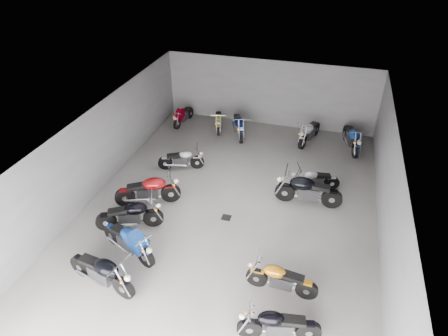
% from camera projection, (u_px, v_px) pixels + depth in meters
% --- Properties ---
extents(ground, '(14.00, 14.00, 0.00)m').
position_uv_depth(ground, '(230.00, 209.00, 14.14)').
color(ground, '#A09D97').
rests_on(ground, ground).
extents(wall_back, '(10.00, 0.10, 3.20)m').
position_uv_depth(wall_back, '(269.00, 93.00, 18.92)').
color(wall_back, gray).
rests_on(wall_back, ground).
extents(wall_left, '(0.10, 14.00, 3.20)m').
position_uv_depth(wall_left, '(98.00, 150.00, 14.44)').
color(wall_left, gray).
rests_on(wall_left, ground).
extents(wall_right, '(0.10, 14.00, 3.20)m').
position_uv_depth(wall_right, '(389.00, 196.00, 12.11)').
color(wall_right, gray).
rests_on(wall_right, ground).
extents(ceiling, '(10.00, 14.00, 0.04)m').
position_uv_depth(ceiling, '(231.00, 128.00, 12.39)').
color(ceiling, '#232326').
rests_on(ceiling, wall_back).
extents(drain_grate, '(0.32, 0.32, 0.01)m').
position_uv_depth(drain_grate, '(226.00, 217.00, 13.74)').
color(drain_grate, black).
rests_on(drain_grate, ground).
extents(motorcycle_left_a, '(2.27, 0.71, 1.01)m').
position_uv_depth(motorcycle_left_a, '(102.00, 272.00, 10.96)').
color(motorcycle_left_a, black).
rests_on(motorcycle_left_a, ground).
extents(motorcycle_left_b, '(2.10, 1.01, 0.98)m').
position_uv_depth(motorcycle_left_b, '(129.00, 241.00, 12.01)').
color(motorcycle_left_b, black).
rests_on(motorcycle_left_b, ground).
extents(motorcycle_left_c, '(2.08, 1.02, 0.97)m').
position_uv_depth(motorcycle_left_c, '(130.00, 215.00, 13.03)').
color(motorcycle_left_c, black).
rests_on(motorcycle_left_c, ground).
extents(motorcycle_left_d, '(2.18, 1.12, 1.03)m').
position_uv_depth(motorcycle_left_d, '(148.00, 191.00, 14.12)').
color(motorcycle_left_d, black).
rests_on(motorcycle_left_d, ground).
extents(motorcycle_left_f, '(1.81, 0.73, 0.82)m').
position_uv_depth(motorcycle_left_f, '(182.00, 159.00, 16.11)').
color(motorcycle_left_f, black).
rests_on(motorcycle_left_f, ground).
extents(motorcycle_right_a, '(2.04, 0.63, 0.91)m').
position_uv_depth(motorcycle_right_a, '(278.00, 325.00, 9.62)').
color(motorcycle_right_a, black).
rests_on(motorcycle_right_a, ground).
extents(motorcycle_right_b, '(2.00, 0.41, 0.88)m').
position_uv_depth(motorcycle_right_b, '(281.00, 279.00, 10.84)').
color(motorcycle_right_b, black).
rests_on(motorcycle_right_b, ground).
extents(motorcycle_right_e, '(2.39, 0.49, 1.05)m').
position_uv_depth(motorcycle_right_e, '(308.00, 190.00, 14.10)').
color(motorcycle_right_e, black).
rests_on(motorcycle_right_e, ground).
extents(motorcycle_right_f, '(1.81, 0.68, 0.82)m').
position_uv_depth(motorcycle_right_f, '(315.00, 180.00, 14.89)').
color(motorcycle_right_f, black).
rests_on(motorcycle_right_f, ground).
extents(motorcycle_back_a, '(0.43, 1.85, 0.81)m').
position_uv_depth(motorcycle_back_a, '(183.00, 115.00, 19.55)').
color(motorcycle_back_a, black).
rests_on(motorcycle_back_a, ground).
extents(motorcycle_back_b, '(0.65, 1.83, 0.83)m').
position_uv_depth(motorcycle_back_b, '(218.00, 120.00, 19.06)').
color(motorcycle_back_b, black).
rests_on(motorcycle_back_b, ground).
extents(motorcycle_back_c, '(0.97, 2.07, 0.96)m').
position_uv_depth(motorcycle_back_c, '(239.00, 125.00, 18.47)').
color(motorcycle_back_c, black).
rests_on(motorcycle_back_c, ground).
extents(motorcycle_back_e, '(0.76, 2.09, 0.94)m').
position_uv_depth(motorcycle_back_e, '(309.00, 132.00, 17.93)').
color(motorcycle_back_e, black).
rests_on(motorcycle_back_e, ground).
extents(motorcycle_back_f, '(0.75, 2.20, 0.99)m').
position_uv_depth(motorcycle_back_f, '(352.00, 138.00, 17.42)').
color(motorcycle_back_f, black).
rests_on(motorcycle_back_f, ground).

